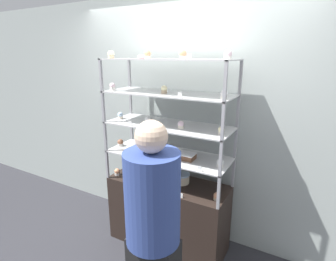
{
  "coord_description": "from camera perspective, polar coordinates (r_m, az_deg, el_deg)",
  "views": [
    {
      "loc": [
        1.18,
        -2.13,
        2.0
      ],
      "look_at": [
        0.0,
        0.0,
        1.29
      ],
      "focal_mm": 28.0,
      "sensor_mm": 36.0,
      "label": 1
    }
  ],
  "objects": [
    {
      "name": "ground_plane",
      "position": [
        3.15,
        0.0,
        -23.06
      ],
      "size": [
        20.0,
        20.0,
        0.0
      ],
      "primitive_type": "plane",
      "color": "#2D2D33"
    },
    {
      "name": "back_wall",
      "position": [
        2.86,
        3.69,
        2.14
      ],
      "size": [
        8.0,
        0.05,
        2.6
      ],
      "color": "#A8B2AD",
      "rests_on": "ground_plane"
    },
    {
      "name": "display_base",
      "position": [
        2.93,
        0.0,
        -17.5
      ],
      "size": [
        1.24,
        0.47,
        0.73
      ],
      "color": "black",
      "rests_on": "ground_plane"
    },
    {
      "name": "display_riser_lower",
      "position": [
        2.62,
        0.0,
        -5.55
      ],
      "size": [
        1.24,
        0.47,
        0.31
      ],
      "color": "#99999E",
      "rests_on": "display_base"
    },
    {
      "name": "display_riser_middle",
      "position": [
        2.53,
        0.0,
        0.91
      ],
      "size": [
        1.24,
        0.47,
        0.31
      ],
      "color": "#99999E",
      "rests_on": "display_riser_lower"
    },
    {
      "name": "display_riser_upper",
      "position": [
        2.46,
        0.0,
        7.78
      ],
      "size": [
        1.24,
        0.47,
        0.31
      ],
      "color": "#99999E",
      "rests_on": "display_riser_middle"
    },
    {
      "name": "display_riser_top",
      "position": [
        2.44,
        0.0,
        14.92
      ],
      "size": [
        1.24,
        0.47,
        0.31
      ],
      "color": "#99999E",
      "rests_on": "display_riser_upper"
    },
    {
      "name": "layer_cake_centerpiece",
      "position": [
        2.71,
        3.01,
        -10.3
      ],
      "size": [
        0.16,
        0.16,
        0.1
      ],
      "color": "beige",
      "rests_on": "display_base"
    },
    {
      "name": "sheet_cake_frosted",
      "position": [
        2.5,
        3.43,
        -5.49
      ],
      "size": [
        0.22,
        0.13,
        0.06
      ],
      "color": "brown",
      "rests_on": "display_riser_lower"
    },
    {
      "name": "cupcake_0",
      "position": [
        2.93,
        -11.0,
        -8.83
      ],
      "size": [
        0.06,
        0.06,
        0.07
      ],
      "color": "white",
      "rests_on": "display_base"
    },
    {
      "name": "cupcake_1",
      "position": [
        2.74,
        -4.42,
        -10.4
      ],
      "size": [
        0.06,
        0.06,
        0.07
      ],
      "color": "beige",
      "rests_on": "display_base"
    },
    {
      "name": "cupcake_2",
      "position": [
        2.47,
        10.57,
        -13.93
      ],
      "size": [
        0.06,
        0.06,
        0.07
      ],
      "color": "#CCB28C",
      "rests_on": "display_base"
    },
    {
      "name": "price_tag_0",
      "position": [
        2.46,
        2.84,
        -13.97
      ],
      "size": [
        0.04,
        0.0,
        0.04
      ],
      "color": "white",
      "rests_on": "display_base"
    },
    {
      "name": "cupcake_3",
      "position": [
        2.88,
        -10.32,
        -2.63
      ],
      "size": [
        0.06,
        0.06,
        0.08
      ],
      "color": "white",
      "rests_on": "display_riser_lower"
    },
    {
      "name": "cupcake_4",
      "position": [
        2.66,
        -6.56,
        -4.07
      ],
      "size": [
        0.06,
        0.06,
        0.08
      ],
      "color": "#CCB28C",
      "rests_on": "display_riser_lower"
    },
    {
      "name": "cupcake_5",
      "position": [
        2.52,
        -1.07,
        -5.18
      ],
      "size": [
        0.06,
        0.06,
        0.08
      ],
      "color": "white",
      "rests_on": "display_riser_lower"
    },
    {
      "name": "cupcake_6",
      "position": [
        2.36,
        11.29,
        -6.99
      ],
      "size": [
        0.06,
        0.06,
        0.08
      ],
      "color": "white",
      "rests_on": "display_riser_lower"
    },
    {
      "name": "price_tag_1",
      "position": [
        2.26,
        6.93,
        -8.25
      ],
      "size": [
        0.04,
        0.0,
        0.04
      ],
      "color": "white",
      "rests_on": "display_riser_lower"
    },
    {
      "name": "cupcake_7",
      "position": [
        2.79,
        -10.33,
        3.24
      ],
      "size": [
        0.06,
        0.06,
        0.07
      ],
      "color": "beige",
      "rests_on": "display_riser_middle"
    },
    {
      "name": "cupcake_8",
      "position": [
        2.54,
        -4.44,
        2.19
      ],
      "size": [
        0.06,
        0.06,
        0.07
      ],
      "color": "#CCB28C",
      "rests_on": "display_riser_middle"
    },
    {
      "name": "cupcake_9",
      "position": [
        2.38,
        2.82,
        1.23
      ],
      "size": [
        0.06,
        0.06,
        0.07
      ],
      "color": "beige",
      "rests_on": "display_riser_middle"
    },
    {
      "name": "cupcake_10",
      "position": [
        2.24,
        11.54,
        -0.01
      ],
      "size": [
        0.06,
        0.06,
        0.07
      ],
      "color": "beige",
      "rests_on": "display_riser_middle"
    },
    {
      "name": "price_tag_2",
      "position": [
        2.5,
        -8.33,
        1.54
      ],
      "size": [
        0.04,
        0.0,
        0.04
      ],
      "color": "white",
      "rests_on": "display_riser_middle"
    },
    {
      "name": "cupcake_11",
      "position": [
        2.69,
        -12.0,
        9.33
      ],
      "size": [
        0.06,
        0.06,
        0.07
      ],
      "color": "white",
      "rests_on": "display_riser_upper"
    },
    {
      "name": "cupcake_12",
      "position": [
        2.41,
        -0.85,
        8.92
      ],
      "size": [
        0.06,
        0.06,
        0.07
      ],
      "color": "#CCB28C",
      "rests_on": "display_riser_upper"
    },
    {
      "name": "cupcake_13",
      "position": [
        2.15,
        12.09,
        7.64
      ],
      "size": [
        0.06,
        0.06,
        0.07
      ],
      "color": "white",
      "rests_on": "display_riser_upper"
    },
    {
      "name": "price_tag_3",
      "position": [
        2.16,
        2.6,
        7.69
      ],
      "size": [
        0.04,
        0.0,
        0.04
      ],
      "color": "white",
      "rests_on": "display_riser_upper"
    },
    {
      "name": "cupcake_14",
      "position": [
        2.65,
        -12.3,
        15.84
      ],
      "size": [
        0.06,
        0.06,
        0.07
      ],
      "color": "#CCB28C",
      "rests_on": "display_riser_top"
    },
    {
      "name": "cupcake_15",
      "position": [
        2.48,
        -4.46,
        16.14
      ],
      "size": [
        0.06,
        0.06,
        0.07
      ],
      "color": "beige",
      "rests_on": "display_riser_top"
    },
    {
      "name": "cupcake_16",
      "position": [
        2.27,
        3.24,
        16.15
      ],
      "size": [
        0.06,
        0.06,
        0.07
      ],
      "color": "white",
      "rests_on": "display_riser_top"
    },
    {
      "name": "cupcake_17",
      "position": [
        2.14,
        12.9,
        15.78
      ],
      "size": [
        0.06,
        0.06,
        0.07
      ],
      "color": "white",
      "rests_on": "display_riser_top"
    },
    {
      "name": "price_tag_4",
      "position": [
        2.11,
        4.66,
        15.78
      ],
      "size": [
        0.04,
        0.0,
        0.04
      ],
      "color": "white",
      "rests_on": "display_riser_top"
    },
    {
      "name": "donut_glazed",
      "position": [
        2.6,
        -5.3,
        15.7
      ],
      "size": [
        0.12,
        0.12,
        0.03
      ],
      "color": "#EFB2BC",
      "rests_on": "display_riser_top"
    },
    {
      "name": "customer_figure",
      "position": [
        1.92,
        -3.3,
        -20.0
      ],
      "size": [
        0.38,
        0.38,
        1.61
      ],
      "color": "black",
      "rests_on": "ground_plane"
    }
  ]
}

